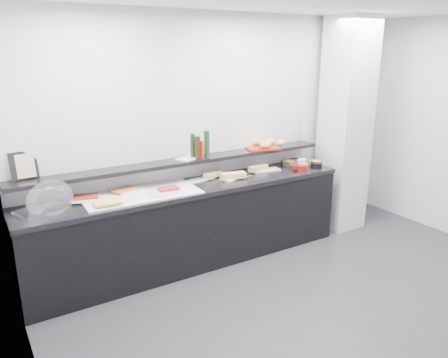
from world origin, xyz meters
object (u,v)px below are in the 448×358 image
condiment_tray (189,158)px  carafe (303,131)px  sandwich_plate_mid (233,177)px  cloche_base (42,211)px  framed_print (24,166)px  bread_tray (262,148)px

condiment_tray → carafe: bearing=-24.0°
sandwich_plate_mid → cloche_base: bearing=159.5°
sandwich_plate_mid → carafe: carafe is taller
cloche_base → carafe: carafe is taller
cloche_base → carafe: size_ratio=1.40×
framed_print → bread_tray: framed_print is taller
condiment_tray → bread_tray: bearing=-25.9°
carafe → sandwich_plate_mid: bearing=-170.9°
sandwich_plate_mid → framed_print: framed_print is taller
condiment_tray → framed_print: bearing=152.3°
bread_tray → carafe: 0.70m
cloche_base → condiment_tray: size_ratio=1.51×
framed_print → condiment_tray: framed_print is taller
condiment_tray → bread_tray: bread_tray is taller
cloche_base → framed_print: bearing=82.5°
framed_print → condiment_tray: size_ratio=0.94×
cloche_base → sandwich_plate_mid: size_ratio=1.26×
sandwich_plate_mid → bread_tray: size_ratio=0.88×
condiment_tray → carafe: (1.65, 0.02, 0.14)m
framed_print → carafe: carafe is taller
cloche_base → carafe: 3.26m
framed_print → bread_tray: (2.62, -0.11, -0.12)m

